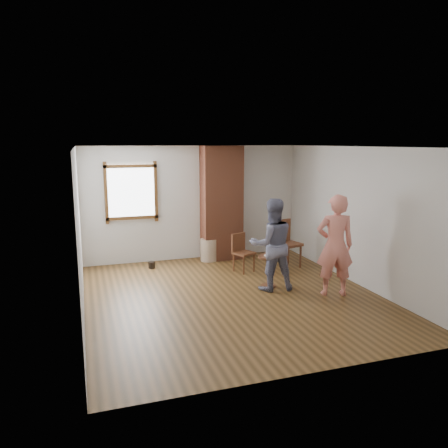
{
  "coord_description": "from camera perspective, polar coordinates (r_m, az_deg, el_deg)",
  "views": [
    {
      "loc": [
        -2.43,
        -6.92,
        2.68
      ],
      "look_at": [
        0.1,
        0.8,
        1.15
      ],
      "focal_mm": 35.0,
      "sensor_mm": 36.0,
      "label": 1
    }
  ],
  "objects": [
    {
      "name": "dining_chair_left",
      "position": [
        9.16,
        2.32,
        -3.45
      ],
      "size": [
        0.49,
        0.49,
        0.8
      ],
      "rotation": [
        0.0,
        0.0,
        0.42
      ],
      "color": "brown",
      "rests_on": "ground"
    },
    {
      "name": "side_table",
      "position": [
        8.22,
        5.85,
        -5.46
      ],
      "size": [
        0.4,
        0.4,
        0.6
      ],
      "color": "brown",
      "rests_on": "ground"
    },
    {
      "name": "room_shell",
      "position": [
        7.94,
        -0.66,
        4.36
      ],
      "size": [
        5.04,
        5.52,
        2.62
      ],
      "color": "silver",
      "rests_on": "ground"
    },
    {
      "name": "person_pink",
      "position": [
        7.89,
        14.29,
        -2.72
      ],
      "size": [
        0.75,
        0.6,
        1.8
      ],
      "primitive_type": "imported",
      "rotation": [
        0.0,
        0.0,
        2.85
      ],
      "color": "#FA8D7D",
      "rests_on": "ground"
    },
    {
      "name": "ground",
      "position": [
        7.81,
        1.12,
        -9.41
      ],
      "size": [
        5.5,
        5.5,
        0.0
      ],
      "primitive_type": "plane",
      "color": "brown",
      "rests_on": "ground"
    },
    {
      "name": "cake_plate",
      "position": [
        8.17,
        5.88,
        -4.11
      ],
      "size": [
        0.18,
        0.18,
        0.01
      ],
      "primitive_type": "cylinder",
      "color": "white",
      "rests_on": "side_table"
    },
    {
      "name": "man",
      "position": [
        7.98,
        6.28,
        -2.69
      ],
      "size": [
        0.89,
        0.72,
        1.69
      ],
      "primitive_type": "imported",
      "rotation": [
        0.0,
        0.0,
        3.03
      ],
      "color": "#141638",
      "rests_on": "ground"
    },
    {
      "name": "dark_pot",
      "position": [
        9.57,
        -9.43,
        -5.29
      ],
      "size": [
        0.15,
        0.15,
        0.14
      ],
      "primitive_type": "cylinder",
      "rotation": [
        0.0,
        0.0,
        -0.04
      ],
      "color": "black",
      "rests_on": "ground"
    },
    {
      "name": "dining_chair_right",
      "position": [
        9.57,
        8.04,
        -2.16
      ],
      "size": [
        0.59,
        0.59,
        1.02
      ],
      "rotation": [
        0.0,
        0.0,
        0.27
      ],
      "color": "brown",
      "rests_on": "ground"
    },
    {
      "name": "cake_slice",
      "position": [
        8.17,
        5.95,
        -3.87
      ],
      "size": [
        0.08,
        0.07,
        0.06
      ],
      "primitive_type": "cube",
      "color": "white",
      "rests_on": "cake_plate"
    },
    {
      "name": "stoneware_crock",
      "position": [
        10.0,
        -1.97,
        -3.37
      ],
      "size": [
        0.48,
        0.48,
        0.51
      ],
      "primitive_type": "cylinder",
      "rotation": [
        0.0,
        0.0,
        0.24
      ],
      "color": "tan",
      "rests_on": "ground"
    },
    {
      "name": "brick_chimney",
      "position": [
        9.99,
        -0.33,
        2.73
      ],
      "size": [
        0.9,
        0.5,
        2.6
      ],
      "primitive_type": "cube",
      "color": "#9D5437",
      "rests_on": "ground"
    }
  ]
}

